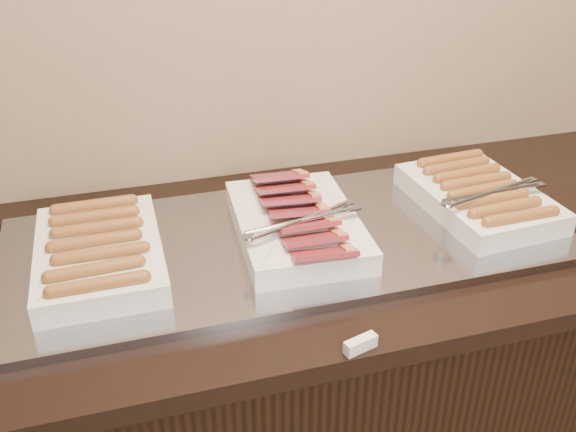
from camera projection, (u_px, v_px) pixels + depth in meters
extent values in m
cube|color=black|center=(298.00, 398.00, 1.63)|extent=(2.00, 0.70, 0.86)
cube|color=black|center=(300.00, 250.00, 1.41)|extent=(2.06, 0.76, 0.04)
cube|color=#9598A3|center=(289.00, 240.00, 1.39)|extent=(1.20, 0.50, 0.02)
cube|color=white|center=(100.00, 254.00, 1.27)|extent=(0.24, 0.36, 0.05)
cylinder|color=olive|center=(98.00, 284.00, 1.13)|extent=(0.16, 0.03, 0.03)
cylinder|color=olive|center=(95.00, 269.00, 1.17)|extent=(0.16, 0.03, 0.03)
cylinder|color=olive|center=(101.00, 254.00, 1.22)|extent=(0.16, 0.03, 0.03)
cylinder|color=olive|center=(95.00, 241.00, 1.26)|extent=(0.16, 0.03, 0.03)
cylinder|color=olive|center=(97.00, 228.00, 1.30)|extent=(0.16, 0.03, 0.03)
cylinder|color=olive|center=(95.00, 216.00, 1.34)|extent=(0.16, 0.03, 0.03)
cylinder|color=olive|center=(94.00, 205.00, 1.38)|extent=(0.16, 0.03, 0.03)
cube|color=white|center=(296.00, 225.00, 1.37)|extent=(0.27, 0.39, 0.05)
cube|color=#9F3341|center=(322.00, 252.00, 1.23)|extent=(0.13, 0.10, 0.04)
cube|color=#9F3341|center=(312.00, 238.00, 1.27)|extent=(0.13, 0.09, 0.04)
cube|color=#9F3341|center=(306.00, 224.00, 1.32)|extent=(0.13, 0.09, 0.04)
cube|color=#9F3341|center=(298.00, 211.00, 1.36)|extent=(0.14, 0.10, 0.04)
cube|color=#9F3341|center=(289.00, 199.00, 1.40)|extent=(0.13, 0.10, 0.04)
cube|color=#9F3341|center=(284.00, 187.00, 1.44)|extent=(0.13, 0.09, 0.04)
cube|color=#9F3341|center=(279.00, 176.00, 1.48)|extent=(0.13, 0.10, 0.04)
cube|color=white|center=(478.00, 198.00, 1.48)|extent=(0.26, 0.38, 0.05)
cylinder|color=olive|center=(521.00, 217.00, 1.34)|extent=(0.16, 0.03, 0.03)
cylinder|color=olive|center=(505.00, 208.00, 1.37)|extent=(0.16, 0.04, 0.03)
cylinder|color=olive|center=(492.00, 199.00, 1.41)|extent=(0.16, 0.03, 0.03)
cylinder|color=olive|center=(482.00, 190.00, 1.44)|extent=(0.16, 0.04, 0.03)
cylinder|color=olive|center=(476.00, 181.00, 1.48)|extent=(0.16, 0.03, 0.03)
cylinder|color=olive|center=(467.00, 173.00, 1.52)|extent=(0.16, 0.04, 0.03)
cylinder|color=olive|center=(457.00, 166.00, 1.55)|extent=(0.16, 0.04, 0.03)
cylinder|color=olive|center=(450.00, 159.00, 1.59)|extent=(0.16, 0.04, 0.03)
cube|color=white|center=(360.00, 344.00, 1.09)|extent=(0.06, 0.03, 0.02)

